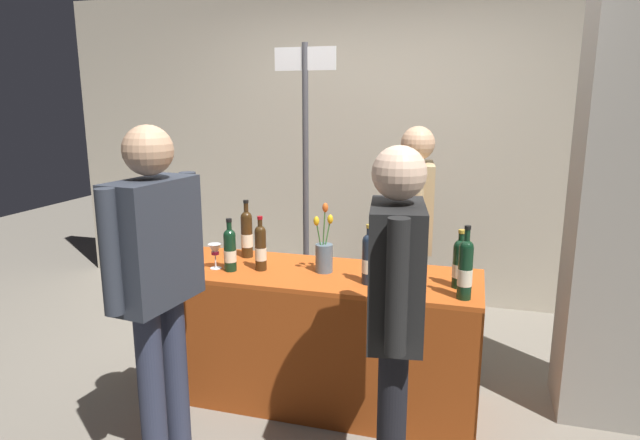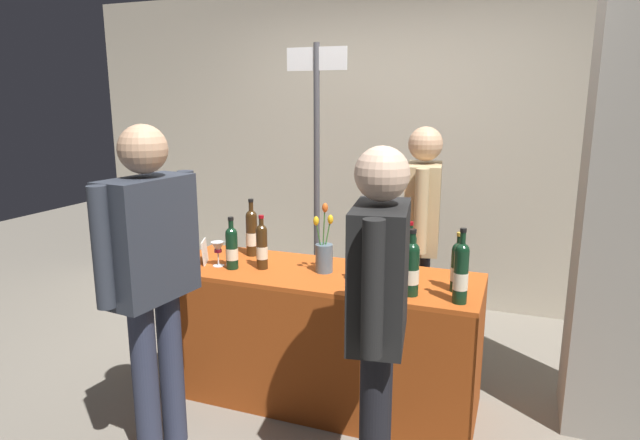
{
  "view_description": "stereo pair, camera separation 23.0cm",
  "coord_description": "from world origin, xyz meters",
  "px_view_note": "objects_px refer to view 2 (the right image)",
  "views": [
    {
      "loc": [
        0.8,
        -2.78,
        1.71
      ],
      "look_at": [
        0.0,
        0.0,
        1.07
      ],
      "focal_mm": 30.3,
      "sensor_mm": 36.0,
      "label": 1
    },
    {
      "loc": [
        1.02,
        -2.71,
        1.71
      ],
      "look_at": [
        0.0,
        0.0,
        1.07
      ],
      "focal_mm": 30.3,
      "sensor_mm": 36.0,
      "label": 2
    }
  ],
  "objects_px": {
    "featured_wine_bottle": "(410,253)",
    "taster_foreground_right": "(379,304)",
    "tasting_table": "(320,313)",
    "display_bottle_0": "(366,259)",
    "flower_vase": "(324,254)",
    "wine_glass_near_vendor": "(218,248)",
    "booth_signpost": "(317,165)",
    "vendor_presenter": "(422,226)"
  },
  "relations": [
    {
      "from": "featured_wine_bottle",
      "to": "taster_foreground_right",
      "type": "xyz_separation_m",
      "value": [
        0.05,
        -0.84,
        0.02
      ]
    },
    {
      "from": "tasting_table",
      "to": "display_bottle_0",
      "type": "bearing_deg",
      "value": -20.97
    },
    {
      "from": "flower_vase",
      "to": "taster_foreground_right",
      "type": "relative_size",
      "value": 0.26
    },
    {
      "from": "featured_wine_bottle",
      "to": "wine_glass_near_vendor",
      "type": "distance_m",
      "value": 1.09
    },
    {
      "from": "flower_vase",
      "to": "booth_signpost",
      "type": "relative_size",
      "value": 0.19
    },
    {
      "from": "display_bottle_0",
      "to": "vendor_presenter",
      "type": "relative_size",
      "value": 0.2
    },
    {
      "from": "wine_glass_near_vendor",
      "to": "vendor_presenter",
      "type": "relative_size",
      "value": 0.09
    },
    {
      "from": "wine_glass_near_vendor",
      "to": "featured_wine_bottle",
      "type": "bearing_deg",
      "value": 11.39
    },
    {
      "from": "wine_glass_near_vendor",
      "to": "booth_signpost",
      "type": "xyz_separation_m",
      "value": [
        0.21,
        1.04,
        0.38
      ]
    },
    {
      "from": "wine_glass_near_vendor",
      "to": "booth_signpost",
      "type": "height_order",
      "value": "booth_signpost"
    },
    {
      "from": "booth_signpost",
      "to": "vendor_presenter",
      "type": "bearing_deg",
      "value": -18.44
    },
    {
      "from": "booth_signpost",
      "to": "flower_vase",
      "type": "bearing_deg",
      "value": -66.64
    },
    {
      "from": "display_bottle_0",
      "to": "booth_signpost",
      "type": "xyz_separation_m",
      "value": [
        -0.68,
        1.05,
        0.35
      ]
    },
    {
      "from": "display_bottle_0",
      "to": "taster_foreground_right",
      "type": "xyz_separation_m",
      "value": [
        0.23,
        -0.61,
        0.01
      ]
    },
    {
      "from": "featured_wine_bottle",
      "to": "display_bottle_0",
      "type": "distance_m",
      "value": 0.29
    },
    {
      "from": "tasting_table",
      "to": "booth_signpost",
      "type": "xyz_separation_m",
      "value": [
        -0.38,
        0.94,
        0.73
      ]
    },
    {
      "from": "display_bottle_0",
      "to": "flower_vase",
      "type": "relative_size",
      "value": 0.8
    },
    {
      "from": "wine_glass_near_vendor",
      "to": "booth_signpost",
      "type": "relative_size",
      "value": 0.07
    },
    {
      "from": "wine_glass_near_vendor",
      "to": "booth_signpost",
      "type": "distance_m",
      "value": 1.13
    },
    {
      "from": "vendor_presenter",
      "to": "display_bottle_0",
      "type": "bearing_deg",
      "value": -18.28
    },
    {
      "from": "display_bottle_0",
      "to": "featured_wine_bottle",
      "type": "bearing_deg",
      "value": 51.87
    },
    {
      "from": "featured_wine_bottle",
      "to": "vendor_presenter",
      "type": "distance_m",
      "value": 0.55
    },
    {
      "from": "taster_foreground_right",
      "to": "booth_signpost",
      "type": "relative_size",
      "value": 0.74
    },
    {
      "from": "booth_signpost",
      "to": "wine_glass_near_vendor",
      "type": "bearing_deg",
      "value": -101.66
    },
    {
      "from": "vendor_presenter",
      "to": "booth_signpost",
      "type": "height_order",
      "value": "booth_signpost"
    },
    {
      "from": "tasting_table",
      "to": "featured_wine_bottle",
      "type": "relative_size",
      "value": 5.84
    },
    {
      "from": "featured_wine_bottle",
      "to": "wine_glass_near_vendor",
      "type": "relative_size",
      "value": 2.11
    },
    {
      "from": "display_bottle_0",
      "to": "vendor_presenter",
      "type": "xyz_separation_m",
      "value": [
        0.15,
        0.78,
        0.02
      ]
    },
    {
      "from": "taster_foreground_right",
      "to": "vendor_presenter",
      "type": "bearing_deg",
      "value": -5.65
    },
    {
      "from": "display_bottle_0",
      "to": "wine_glass_near_vendor",
      "type": "bearing_deg",
      "value": 179.08
    },
    {
      "from": "flower_vase",
      "to": "vendor_presenter",
      "type": "bearing_deg",
      "value": 56.71
    },
    {
      "from": "taster_foreground_right",
      "to": "featured_wine_bottle",
      "type": "bearing_deg",
      "value": -5.7
    },
    {
      "from": "vendor_presenter",
      "to": "booth_signpost",
      "type": "relative_size",
      "value": 0.74
    },
    {
      "from": "flower_vase",
      "to": "taster_foreground_right",
      "type": "height_order",
      "value": "taster_foreground_right"
    },
    {
      "from": "vendor_presenter",
      "to": "flower_vase",
      "type": "bearing_deg",
      "value": -40.67
    },
    {
      "from": "tasting_table",
      "to": "wine_glass_near_vendor",
      "type": "distance_m",
      "value": 0.7
    },
    {
      "from": "vendor_presenter",
      "to": "wine_glass_near_vendor",
      "type": "bearing_deg",
      "value": -61.18
    },
    {
      "from": "taster_foreground_right",
      "to": "display_bottle_0",
      "type": "bearing_deg",
      "value": 11.51
    },
    {
      "from": "tasting_table",
      "to": "wine_glass_near_vendor",
      "type": "height_order",
      "value": "wine_glass_near_vendor"
    },
    {
      "from": "tasting_table",
      "to": "flower_vase",
      "type": "distance_m",
      "value": 0.35
    },
    {
      "from": "vendor_presenter",
      "to": "taster_foreground_right",
      "type": "bearing_deg",
      "value": -4.16
    },
    {
      "from": "wine_glass_near_vendor",
      "to": "flower_vase",
      "type": "distance_m",
      "value": 0.62
    }
  ]
}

